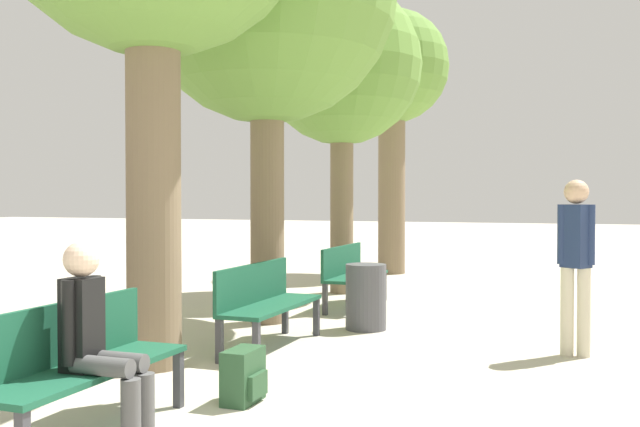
# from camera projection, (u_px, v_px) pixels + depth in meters

# --- Properties ---
(bench_row_0) EXTENTS (0.46, 1.63, 0.85)m
(bench_row_0) POSITION_uv_depth(u_px,v_px,m) (77.00, 358.00, 4.55)
(bench_row_0) COLOR #195138
(bench_row_0) RESTS_ON ground_plane
(bench_row_1) EXTENTS (0.46, 1.63, 0.85)m
(bench_row_1) POSITION_uv_depth(u_px,v_px,m) (264.00, 298.00, 7.23)
(bench_row_1) COLOR #195138
(bench_row_1) RESTS_ON ground_plane
(bench_row_2) EXTENTS (0.46, 1.63, 0.85)m
(bench_row_2) POSITION_uv_depth(u_px,v_px,m) (351.00, 271.00, 9.90)
(bench_row_2) COLOR #195138
(bench_row_2) RESTS_ON ground_plane
(tree_row_2) EXTENTS (2.54, 2.54, 4.90)m
(tree_row_2) POSITION_uv_depth(u_px,v_px,m) (342.00, 68.00, 11.29)
(tree_row_2) COLOR #7A664C
(tree_row_2) RESTS_ON ground_plane
(tree_row_3) EXTENTS (2.27, 2.27, 5.28)m
(tree_row_3) POSITION_uv_depth(u_px,v_px,m) (392.00, 76.00, 14.22)
(tree_row_3) COLOR #7A664C
(tree_row_3) RESTS_ON ground_plane
(person_seated) EXTENTS (0.58, 0.33, 1.26)m
(person_seated) POSITION_uv_depth(u_px,v_px,m) (97.00, 337.00, 4.39)
(person_seated) COLOR #4C4C4C
(person_seated) RESTS_ON ground_plane
(backpack) EXTENTS (0.24, 0.37, 0.40)m
(backpack) POSITION_uv_depth(u_px,v_px,m) (244.00, 376.00, 5.30)
(backpack) COLOR #284C2D
(backpack) RESTS_ON ground_plane
(pedestrian_near) EXTENTS (0.34, 0.29, 1.70)m
(pedestrian_near) POSITION_uv_depth(u_px,v_px,m) (576.00, 255.00, 6.83)
(pedestrian_near) COLOR beige
(pedestrian_near) RESTS_ON ground_plane
(trash_bin) EXTENTS (0.47, 0.47, 0.76)m
(trash_bin) POSITION_uv_depth(u_px,v_px,m) (366.00, 297.00, 8.23)
(trash_bin) COLOR #4C4C51
(trash_bin) RESTS_ON ground_plane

